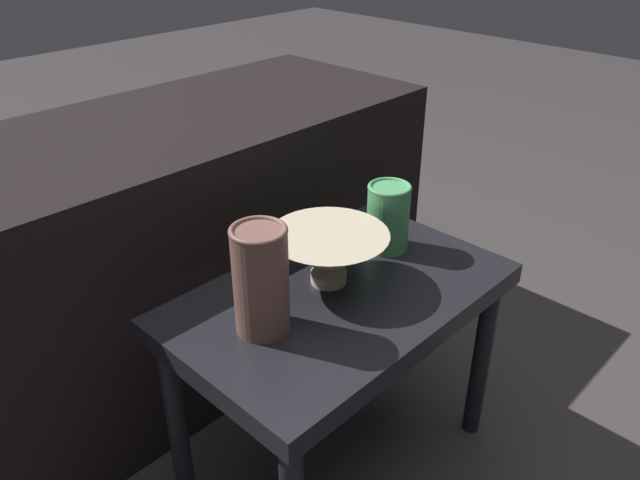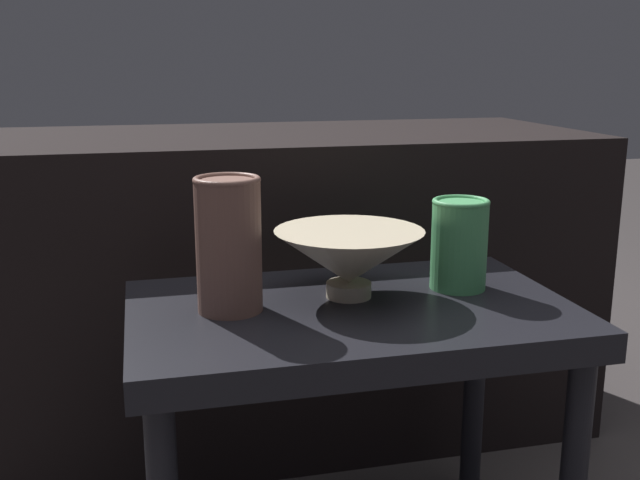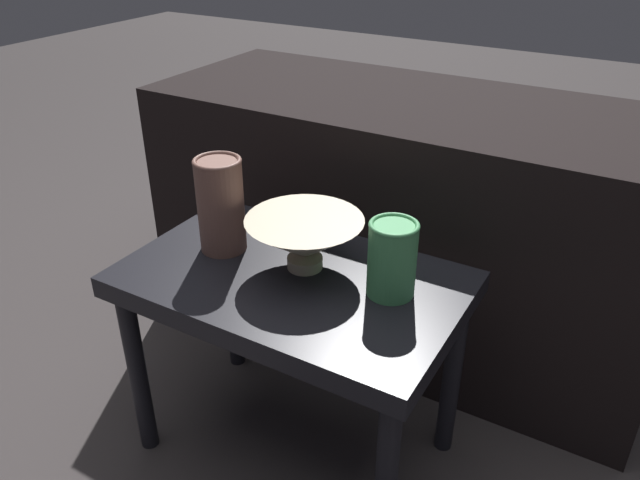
{
  "view_description": "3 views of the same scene",
  "coord_description": "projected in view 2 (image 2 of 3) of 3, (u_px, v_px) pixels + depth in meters",
  "views": [
    {
      "loc": [
        -0.68,
        -0.61,
        1.04
      ],
      "look_at": [
        -0.03,
        0.02,
        0.53
      ],
      "focal_mm": 35.0,
      "sensor_mm": 36.0,
      "label": 1
    },
    {
      "loc": [
        -0.27,
        -0.94,
        0.75
      ],
      "look_at": [
        -0.03,
        0.05,
        0.5
      ],
      "focal_mm": 42.0,
      "sensor_mm": 36.0,
      "label": 2
    },
    {
      "loc": [
        0.52,
        -0.79,
        1.02
      ],
      "look_at": [
        0.03,
        0.04,
        0.48
      ],
      "focal_mm": 35.0,
      "sensor_mm": 36.0,
      "label": 3
    }
  ],
  "objects": [
    {
      "name": "couch_backdrop",
      "position": [
        281.0,
        280.0,
        1.55
      ],
      "size": [
        1.21,
        0.5,
        0.61
      ],
      "color": "black",
      "rests_on": "ground_plane"
    },
    {
      "name": "table",
      "position": [
        351.0,
        344.0,
        1.05
      ],
      "size": [
        0.61,
        0.38,
        0.42
      ],
      "color": "black",
      "rests_on": "ground_plane"
    },
    {
      "name": "vase_colorful_right",
      "position": [
        459.0,
        243.0,
        1.09
      ],
      "size": [
        0.08,
        0.08,
        0.13
      ],
      "color": "#47995B",
      "rests_on": "table"
    },
    {
      "name": "vase_textured_left",
      "position": [
        229.0,
        243.0,
        0.99
      ],
      "size": [
        0.09,
        0.09,
        0.18
      ],
      "color": "brown",
      "rests_on": "table"
    },
    {
      "name": "bowl",
      "position": [
        349.0,
        257.0,
        1.05
      ],
      "size": [
        0.21,
        0.21,
        0.1
      ],
      "color": "#C1B293",
      "rests_on": "table"
    }
  ]
}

